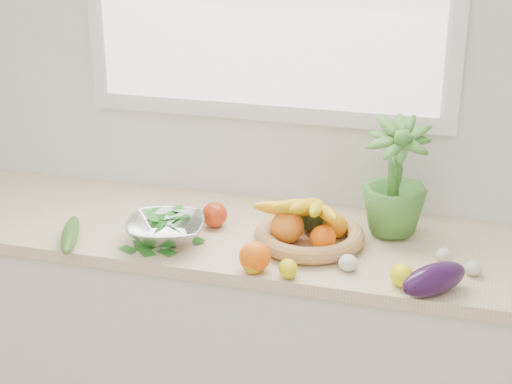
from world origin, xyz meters
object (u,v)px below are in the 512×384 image
(cucumber, at_px, (70,234))
(colander_with_spinach, at_px, (166,225))
(apple, at_px, (215,215))
(eggplant, at_px, (434,279))
(potted_herb, at_px, (395,176))
(fruit_basket, at_px, (308,229))

(cucumber, bearing_deg, colander_with_spinach, 13.09)
(apple, relative_size, colander_with_spinach, 0.28)
(cucumber, distance_m, colander_with_spinach, 0.31)
(colander_with_spinach, bearing_deg, eggplant, -6.53)
(eggplant, height_order, cucumber, eggplant)
(potted_herb, distance_m, colander_with_spinach, 0.75)
(potted_herb, bearing_deg, fruit_basket, -149.92)
(potted_herb, bearing_deg, eggplant, -66.08)
(eggplant, xyz_separation_m, potted_herb, (-0.16, 0.36, 0.16))
(eggplant, distance_m, fruit_basket, 0.46)
(cucumber, relative_size, fruit_basket, 0.65)
(apple, bearing_deg, potted_herb, 9.60)
(fruit_basket, bearing_deg, cucumber, -165.36)
(fruit_basket, bearing_deg, apple, 172.13)
(fruit_basket, bearing_deg, colander_with_spinach, -164.31)
(cucumber, bearing_deg, potted_herb, 18.83)
(apple, relative_size, eggplant, 0.38)
(eggplant, xyz_separation_m, colander_with_spinach, (-0.84, 0.10, 0.02))
(apple, distance_m, fruit_basket, 0.33)
(apple, xyz_separation_m, cucumber, (-0.41, -0.24, -0.02))
(apple, height_order, cucumber, apple)
(cucumber, relative_size, potted_herb, 0.73)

